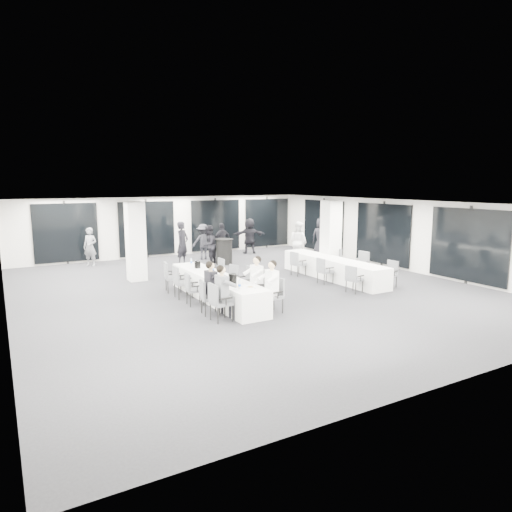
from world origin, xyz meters
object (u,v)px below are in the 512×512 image
Objects in this scene: standing_guest_d at (222,238)px; chair_main_right_mid at (247,281)px; chair_main_left_mid at (192,287)px; chair_side_right_mid at (361,263)px; standing_guest_c at (203,239)px; chair_main_left_second at (207,295)px; banquet_table_side at (333,268)px; cocktail_table at (224,251)px; chair_side_left_near at (353,277)px; chair_side_left_far at (297,262)px; standing_guest_g at (90,244)px; chair_main_right_far at (218,271)px; ice_bucket_far at (197,265)px; chair_side_right_near at (390,272)px; standing_guest_f at (249,233)px; chair_main_right_near at (275,293)px; standing_guest_b at (209,242)px; ice_bucket_near at (233,279)px; standing_guest_e at (321,235)px; banquet_table_main at (216,288)px; chair_main_right_second at (260,286)px; chair_main_left_near at (218,300)px; chair_side_right_far at (335,259)px; chair_side_left_mid at (324,269)px; chair_main_left_far at (170,275)px; chair_main_right_fourth at (231,277)px; standing_guest_h at (298,239)px; standing_guest_a at (182,240)px.

chair_main_right_mid is at bearing 60.75° from standing_guest_d.
chair_side_right_mid is at bearing 98.86° from chair_main_left_mid.
standing_guest_c reaches higher than chair_main_left_mid.
banquet_table_side is at bearing 117.00° from chair_main_left_second.
cocktail_table is 1.25× the size of chair_side_left_near.
chair_main_left_second is at bearing -119.11° from cocktail_table.
standing_guest_g is at bearing -138.18° from chair_side_left_far.
chair_main_right_far is 0.97m from ice_bucket_far.
chair_side_right_near is 0.45× the size of standing_guest_f.
standing_guest_b is (1.44, 7.62, 0.41)m from chair_main_right_near.
standing_guest_d is at bearing 66.38° from ice_bucket_near.
standing_guest_e reaches higher than chair_main_left_second.
chair_side_right_mid reaches higher than chair_side_left_far.
banquet_table_main is 5.02× the size of chair_main_right_mid.
chair_main_right_second is 6.98m from standing_guest_b.
standing_guest_g is at bearing -173.94° from chair_main_left_near.
ice_bucket_far is (-0.86, 1.75, 0.29)m from chair_main_right_mid.
chair_side_right_far is at bearing -90.24° from chair_main_right_far.
ice_bucket_near is 2.56m from ice_bucket_far.
chair_side_left_mid is 1.67m from chair_side_right_mid.
chair_main_left_far is 6.29m from standing_guest_c.
chair_main_right_fourth is (1.66, -1.02, -0.05)m from chair_main_left_far.
banquet_table_main is 9.17m from standing_guest_e.
chair_side_left_near is (-0.82, -2.02, 0.12)m from banquet_table_side.
ice_bucket_near is (0.78, -1.02, 0.35)m from chair_main_left_mid.
standing_guest_g is at bearing 13.04° from chair_main_right_near.
standing_guest_g is 8.89m from standing_guest_h.
chair_side_left_near is at bearing -82.74° from chair_main_right_second.
chair_side_left_mid is 0.46× the size of standing_guest_f.
chair_main_right_far is (-0.00, 3.63, -0.00)m from chair_main_right_near.
chair_side_right_far reaches higher than chair_main_left_second.
standing_guest_g reaches higher than banquet_table_main.
standing_guest_h is 6.73m from ice_bucket_far.
banquet_table_side is 4.93m from chair_main_right_near.
chair_side_right_near is at bearing -86.76° from chair_main_right_near.
ice_bucket_near is at bearing 99.52° from chair_side_right_mid.
chair_main_left_far is at bearing 59.48° from chair_side_right_near.
banquet_table_main is 2.75× the size of standing_guest_c.
chair_side_left_far is (3.32, 0.11, -0.02)m from chair_main_right_far.
standing_guest_g is at bearing 108.97° from ice_bucket_far.
chair_side_right_near is 8.38m from standing_guest_d.
standing_guest_h is (5.18, 2.67, 0.47)m from chair_main_right_far.
standing_guest_e is (2.73, 4.24, 0.67)m from banquet_table_side.
chair_main_right_near is at bearing 102.40° from standing_guest_e.
chair_main_left_far is 0.46× the size of standing_guest_a.
chair_main_right_mid is at bearing -26.53° from standing_guest_g.
standing_guest_a reaches higher than chair_main_right_far.
ice_bucket_near is at bearing 25.32° from chair_main_left_far.
chair_main_right_fourth is 0.48× the size of standing_guest_g.
banquet_table_side is 5.09m from standing_guest_e.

